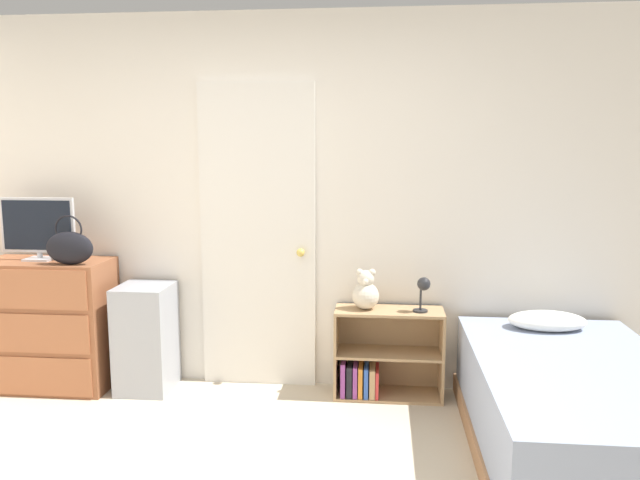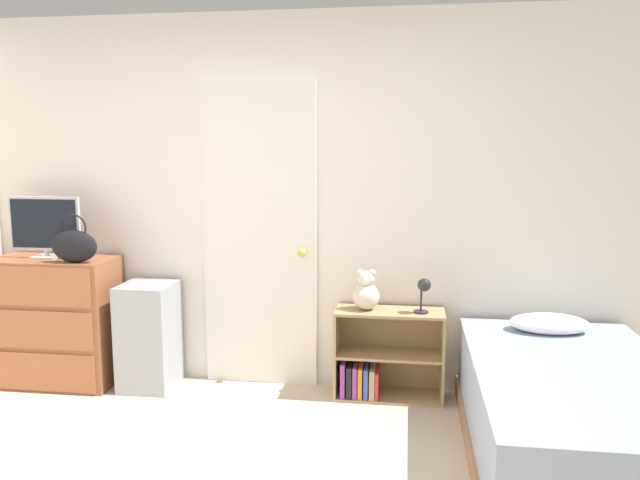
{
  "view_description": "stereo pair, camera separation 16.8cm",
  "coord_description": "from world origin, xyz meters",
  "px_view_note": "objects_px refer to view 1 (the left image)",
  "views": [
    {
      "loc": [
        0.69,
        -2.26,
        1.67
      ],
      "look_at": [
        0.29,
        1.68,
        1.07
      ],
      "focal_mm": 35.0,
      "sensor_mm": 36.0,
      "label": 1
    },
    {
      "loc": [
        0.85,
        -2.24,
        1.67
      ],
      "look_at": [
        0.29,
        1.68,
        1.07
      ],
      "focal_mm": 35.0,
      "sensor_mm": 36.0,
      "label": 2
    }
  ],
  "objects_px": {
    "handbag": "(70,247)",
    "desk_lamp": "(423,288)",
    "storage_bin": "(146,338)",
    "bed": "(576,412)",
    "bookshelf": "(380,360)",
    "teddy_bear": "(366,292)",
    "dresser": "(49,324)",
    "tv": "(38,228)"
  },
  "relations": [
    {
      "from": "handbag",
      "to": "tv",
      "type": "bearing_deg",
      "value": 154.62
    },
    {
      "from": "dresser",
      "to": "handbag",
      "type": "distance_m",
      "value": 0.63
    },
    {
      "from": "handbag",
      "to": "desk_lamp",
      "type": "distance_m",
      "value": 2.32
    },
    {
      "from": "storage_bin",
      "to": "desk_lamp",
      "type": "relative_size",
      "value": 3.15
    },
    {
      "from": "handbag",
      "to": "teddy_bear",
      "type": "bearing_deg",
      "value": 5.58
    },
    {
      "from": "tv",
      "to": "teddy_bear",
      "type": "xyz_separation_m",
      "value": [
        2.22,
        0.05,
        -0.41
      ]
    },
    {
      "from": "handbag",
      "to": "storage_bin",
      "type": "bearing_deg",
      "value": 18.1
    },
    {
      "from": "teddy_bear",
      "to": "desk_lamp",
      "type": "xyz_separation_m",
      "value": [
        0.37,
        -0.04,
        0.04
      ]
    },
    {
      "from": "bookshelf",
      "to": "teddy_bear",
      "type": "distance_m",
      "value": 0.48
    },
    {
      "from": "dresser",
      "to": "bed",
      "type": "bearing_deg",
      "value": -11.96
    },
    {
      "from": "desk_lamp",
      "to": "storage_bin",
      "type": "bearing_deg",
      "value": -179.79
    },
    {
      "from": "teddy_bear",
      "to": "desk_lamp",
      "type": "distance_m",
      "value": 0.38
    },
    {
      "from": "storage_bin",
      "to": "teddy_bear",
      "type": "bearing_deg",
      "value": 1.78
    },
    {
      "from": "bookshelf",
      "to": "bed",
      "type": "height_order",
      "value": "bed"
    },
    {
      "from": "storage_bin",
      "to": "teddy_bear",
      "type": "distance_m",
      "value": 1.54
    },
    {
      "from": "handbag",
      "to": "storage_bin",
      "type": "xyz_separation_m",
      "value": [
        0.44,
        0.14,
        -0.64
      ]
    },
    {
      "from": "tv",
      "to": "bed",
      "type": "xyz_separation_m",
      "value": [
        3.36,
        -0.72,
        -0.85
      ]
    },
    {
      "from": "tv",
      "to": "bed",
      "type": "height_order",
      "value": "tv"
    },
    {
      "from": "tv",
      "to": "handbag",
      "type": "xyz_separation_m",
      "value": [
        0.29,
        -0.14,
        -0.11
      ]
    },
    {
      "from": "storage_bin",
      "to": "teddy_bear",
      "type": "relative_size",
      "value": 2.7
    },
    {
      "from": "storage_bin",
      "to": "bed",
      "type": "xyz_separation_m",
      "value": [
        2.64,
        -0.73,
        -0.1
      ]
    },
    {
      "from": "storage_bin",
      "to": "bed",
      "type": "height_order",
      "value": "storage_bin"
    },
    {
      "from": "handbag",
      "to": "bed",
      "type": "relative_size",
      "value": 0.18
    },
    {
      "from": "tv",
      "to": "teddy_bear",
      "type": "relative_size",
      "value": 1.9
    },
    {
      "from": "dresser",
      "to": "bed",
      "type": "distance_m",
      "value": 3.4
    },
    {
      "from": "teddy_bear",
      "to": "bookshelf",
      "type": "bearing_deg",
      "value": 4.71
    },
    {
      "from": "tv",
      "to": "bookshelf",
      "type": "xyz_separation_m",
      "value": [
        2.32,
        0.06,
        -0.88
      ]
    },
    {
      "from": "tv",
      "to": "storage_bin",
      "type": "height_order",
      "value": "tv"
    },
    {
      "from": "dresser",
      "to": "desk_lamp",
      "type": "bearing_deg",
      "value": 0.65
    },
    {
      "from": "tv",
      "to": "handbag",
      "type": "relative_size",
      "value": 1.58
    },
    {
      "from": "teddy_bear",
      "to": "handbag",
      "type": "bearing_deg",
      "value": -174.42
    },
    {
      "from": "dresser",
      "to": "tv",
      "type": "xyz_separation_m",
      "value": [
        -0.04,
        0.02,
        0.67
      ]
    },
    {
      "from": "teddy_bear",
      "to": "bed",
      "type": "relative_size",
      "value": 0.15
    },
    {
      "from": "teddy_bear",
      "to": "dresser",
      "type": "bearing_deg",
      "value": -178.19
    },
    {
      "from": "bookshelf",
      "to": "teddy_bear",
      "type": "relative_size",
      "value": 2.64
    },
    {
      "from": "teddy_bear",
      "to": "storage_bin",
      "type": "bearing_deg",
      "value": -178.22
    },
    {
      "from": "bookshelf",
      "to": "bed",
      "type": "relative_size",
      "value": 0.39
    },
    {
      "from": "tv",
      "to": "bookshelf",
      "type": "height_order",
      "value": "tv"
    },
    {
      "from": "tv",
      "to": "desk_lamp",
      "type": "xyz_separation_m",
      "value": [
        2.59,
        0.01,
        -0.36
      ]
    },
    {
      "from": "storage_bin",
      "to": "bookshelf",
      "type": "height_order",
      "value": "storage_bin"
    },
    {
      "from": "bookshelf",
      "to": "teddy_bear",
      "type": "xyz_separation_m",
      "value": [
        -0.1,
        -0.01,
        0.47
      ]
    },
    {
      "from": "bookshelf",
      "to": "handbag",
      "type": "bearing_deg",
      "value": -174.46
    }
  ]
}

